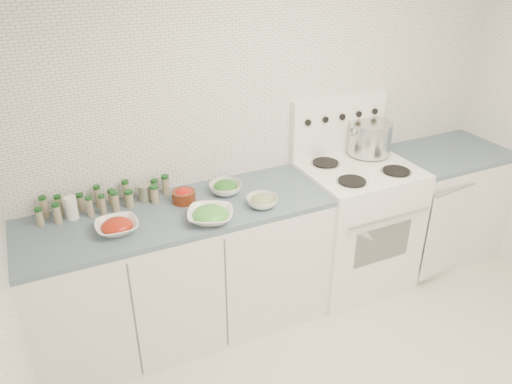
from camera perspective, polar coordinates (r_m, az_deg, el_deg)
The scene contains 13 objects.
room_walls at distance 2.17m, azimuth 21.27°, elevation 3.56°, with size 3.54×3.04×2.52m.
counter_left at distance 3.25m, azimuth -8.42°, elevation -9.08°, with size 1.85×0.62×0.90m.
stove at distance 3.71m, azimuth 11.08°, elevation -3.32°, with size 0.76×0.70×1.36m.
counter_right at distance 4.23m, azimuth 20.14°, elevation -1.27°, with size 0.89×0.68×0.90m.
stock_pot at distance 3.68m, azimuth 12.90°, elevation 6.22°, with size 0.33×0.30×0.23m.
bowl_tomato at distance 2.86m, azimuth -15.61°, elevation -3.79°, with size 0.24×0.24×0.08m.
bowl_snowpea at distance 2.86m, azimuth -5.25°, elevation -2.63°, with size 0.35×0.35×0.09m.
bowl_broccoli at distance 3.16m, azimuth -3.49°, elevation 0.53°, with size 0.26×0.26×0.08m.
bowl_zucchini at distance 3.00m, azimuth 0.71°, elevation -1.02°, with size 0.23×0.23×0.08m.
bowl_pepper at distance 3.08m, azimuth -8.26°, elevation -0.40°, with size 0.15×0.15×0.09m.
salt_canister at distance 3.05m, azimuth -20.35°, elevation -1.72°, with size 0.07×0.07×0.14m, color white.
tin_can at distance 3.13m, azimuth -12.61°, elevation -0.08°, with size 0.08×0.08×0.10m, color #9A9782.
spice_cluster at distance 3.09m, azimuth -16.79°, elevation -0.82°, with size 0.79×0.15×0.14m.
Camera 1 is at (-1.50, -1.34, 2.37)m, focal length 35.00 mm.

